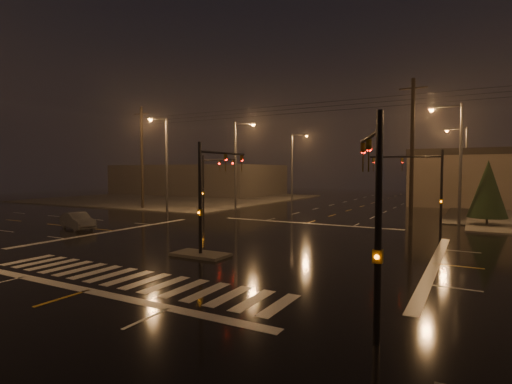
# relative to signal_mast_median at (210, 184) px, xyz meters

# --- Properties ---
(ground) EXTENTS (140.00, 140.00, 0.00)m
(ground) POSITION_rel_signal_mast_median_xyz_m (-0.00, 3.07, -3.75)
(ground) COLOR black
(ground) RESTS_ON ground
(sidewalk_nw) EXTENTS (36.00, 36.00, 0.12)m
(sidewalk_nw) POSITION_rel_signal_mast_median_xyz_m (-30.00, 33.07, -3.69)
(sidewalk_nw) COLOR #494741
(sidewalk_nw) RESTS_ON ground
(median_island) EXTENTS (3.00, 1.60, 0.15)m
(median_island) POSITION_rel_signal_mast_median_xyz_m (-0.00, -0.93, -3.68)
(median_island) COLOR #494741
(median_island) RESTS_ON ground
(crosswalk) EXTENTS (15.00, 2.60, 0.01)m
(crosswalk) POSITION_rel_signal_mast_median_xyz_m (-0.00, -5.93, -3.75)
(crosswalk) COLOR beige
(crosswalk) RESTS_ON ground
(stop_bar_near) EXTENTS (16.00, 0.50, 0.01)m
(stop_bar_near) POSITION_rel_signal_mast_median_xyz_m (-0.00, -7.93, -3.75)
(stop_bar_near) COLOR beige
(stop_bar_near) RESTS_ON ground
(stop_bar_far) EXTENTS (16.00, 0.50, 0.01)m
(stop_bar_far) POSITION_rel_signal_mast_median_xyz_m (-0.00, 14.07, -3.75)
(stop_bar_far) COLOR beige
(stop_bar_far) RESTS_ON ground
(commercial_block) EXTENTS (30.00, 18.00, 5.60)m
(commercial_block) POSITION_rel_signal_mast_median_xyz_m (-35.00, 45.07, -0.95)
(commercial_block) COLOR #433E3B
(commercial_block) RESTS_ON ground
(signal_mast_median) EXTENTS (0.25, 4.59, 6.00)m
(signal_mast_median) POSITION_rel_signal_mast_median_xyz_m (0.00, 0.00, 0.00)
(signal_mast_median) COLOR black
(signal_mast_median) RESTS_ON ground
(signal_mast_ne) EXTENTS (4.84, 1.86, 6.00)m
(signal_mast_ne) POSITION_rel_signal_mast_median_xyz_m (9.50, 13.21, 0.04)
(signal_mast_ne) COLOR black
(signal_mast_ne) RESTS_ON ground
(signal_mast_nw) EXTENTS (4.84, 1.86, 6.00)m
(signal_mast_nw) POSITION_rel_signal_mast_median_xyz_m (-9.50, 13.21, 0.04)
(signal_mast_nw) COLOR black
(signal_mast_nw) RESTS_ON ground
(signal_mast_se) EXTENTS (1.55, 3.87, 6.00)m
(signal_mast_se) POSITION_rel_signal_mast_median_xyz_m (10.23, -6.68, -0.04)
(signal_mast_se) COLOR black
(signal_mast_se) RESTS_ON ground
(streetlight_1) EXTENTS (2.77, 0.32, 10.00)m
(streetlight_1) POSITION_rel_signal_mast_median_xyz_m (-11.18, 21.07, 2.05)
(streetlight_1) COLOR #38383A
(streetlight_1) RESTS_ON ground
(streetlight_2) EXTENTS (2.77, 0.32, 10.00)m
(streetlight_2) POSITION_rel_signal_mast_median_xyz_m (-11.18, 37.07, 2.05)
(streetlight_2) COLOR #38383A
(streetlight_2) RESTS_ON ground
(streetlight_3) EXTENTS (2.77, 0.32, 10.00)m
(streetlight_3) POSITION_rel_signal_mast_median_xyz_m (11.18, 19.07, 2.05)
(streetlight_3) COLOR #38383A
(streetlight_3) RESTS_ON ground
(streetlight_4) EXTENTS (2.77, 0.32, 10.00)m
(streetlight_4) POSITION_rel_signal_mast_median_xyz_m (11.18, 39.07, 2.05)
(streetlight_4) COLOR #38383A
(streetlight_4) RESTS_ON ground
(streetlight_5) EXTENTS (0.32, 2.77, 10.00)m
(streetlight_5) POSITION_rel_signal_mast_median_xyz_m (-16.00, 14.26, 2.05)
(streetlight_5) COLOR #38383A
(streetlight_5) RESTS_ON ground
(utility_pole_0) EXTENTS (2.20, 0.32, 12.00)m
(utility_pole_0) POSITION_rel_signal_mast_median_xyz_m (-22.00, 17.07, 2.38)
(utility_pole_0) COLOR black
(utility_pole_0) RESTS_ON ground
(utility_pole_1) EXTENTS (2.20, 0.32, 12.00)m
(utility_pole_1) POSITION_rel_signal_mast_median_xyz_m (8.00, 17.07, 2.38)
(utility_pole_1) COLOR black
(utility_pole_1) RESTS_ON ground
(conifer_0) EXTENTS (2.99, 2.99, 5.37)m
(conifer_0) POSITION_rel_signal_mast_median_xyz_m (13.50, 19.58, -0.72)
(conifer_0) COLOR black
(conifer_0) RESTS_ON ground
(car_crossing) EXTENTS (4.13, 2.38, 1.29)m
(car_crossing) POSITION_rel_signal_mast_median_xyz_m (-14.17, 2.35, -3.11)
(car_crossing) COLOR #595D61
(car_crossing) RESTS_ON ground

